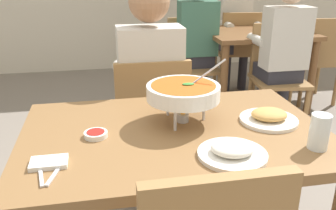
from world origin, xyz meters
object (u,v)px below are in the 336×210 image
at_px(drink_glass, 319,133).
at_px(chair_bg_corner, 318,56).
at_px(patron_bg_left, 283,46).
at_px(dining_table_main, 175,158).
at_px(patron_bg_middle, 235,25).
at_px(patron_bg_right, 196,36).
at_px(dining_table_far, 256,45).
at_px(rice_plate, 232,151).
at_px(appetizer_plate, 269,117).
at_px(chair_bg_right, 191,59).
at_px(chair_diner_main, 151,121).
at_px(chair_bg_left, 276,70).
at_px(curry_bowl, 183,92).
at_px(chair_bg_middle, 238,47).
at_px(sauce_dish, 96,134).
at_px(diner_main, 150,82).

height_order(drink_glass, chair_bg_corner, same).
bearing_deg(chair_bg_corner, patron_bg_left, -143.35).
bearing_deg(dining_table_main, patron_bg_middle, 64.73).
height_order(dining_table_main, patron_bg_right, patron_bg_right).
distance_m(drink_glass, dining_table_far, 2.44).
xyz_separation_m(rice_plate, patron_bg_right, (0.49, 2.30, -0.04)).
xyz_separation_m(chair_bg_corner, patron_bg_right, (-1.27, 0.08, 0.24)).
relative_size(appetizer_plate, chair_bg_right, 0.27).
distance_m(chair_diner_main, patron_bg_left, 1.48).
height_order(rice_plate, chair_bg_left, chair_bg_left).
xyz_separation_m(chair_diner_main, appetizer_plate, (0.40, -0.68, 0.28)).
bearing_deg(curry_bowl, chair_bg_corner, 45.63).
xyz_separation_m(dining_table_main, chair_bg_right, (0.61, 2.10, -0.14)).
bearing_deg(drink_glass, appetizer_plate, 104.97).
xyz_separation_m(chair_diner_main, curry_bowl, (0.05, -0.61, 0.39)).
height_order(drink_glass, patron_bg_middle, patron_bg_middle).
bearing_deg(chair_bg_right, chair_diner_main, -113.18).
height_order(drink_glass, chair_bg_middle, same).
distance_m(chair_diner_main, drink_glass, 1.09).
bearing_deg(patron_bg_middle, chair_diner_main, -122.58).
height_order(sauce_dish, chair_bg_corner, chair_bg_corner).
relative_size(chair_bg_corner, patron_bg_right, 0.69).
bearing_deg(dining_table_main, patron_bg_right, 72.71).
bearing_deg(appetizer_plate, chair_bg_middle, 71.34).
xyz_separation_m(chair_diner_main, chair_bg_corner, (1.91, 1.29, 0.00)).
xyz_separation_m(chair_diner_main, chair_bg_right, (0.61, 1.42, 0.00)).
bearing_deg(sauce_dish, patron_bg_middle, 59.48).
distance_m(dining_table_far, chair_bg_corner, 0.67).
height_order(chair_diner_main, sauce_dish, chair_diner_main).
xyz_separation_m(chair_bg_right, chair_bg_corner, (1.30, -0.12, 0.00)).
height_order(dining_table_main, chair_bg_middle, chair_bg_middle).
bearing_deg(diner_main, patron_bg_middle, 56.98).
bearing_deg(chair_bg_corner, chair_diner_main, -145.91).
height_order(curry_bowl, drink_glass, curry_bowl).
distance_m(chair_bg_middle, patron_bg_right, 0.82).
xyz_separation_m(sauce_dish, chair_bg_left, (1.56, 1.58, -0.27)).
height_order(curry_bowl, patron_bg_middle, patron_bg_middle).
relative_size(dining_table_main, chair_bg_middle, 1.34).
bearing_deg(sauce_dish, chair_bg_corner, 41.76).
relative_size(chair_bg_left, patron_bg_left, 0.69).
bearing_deg(diner_main, drink_glass, -63.98).
bearing_deg(rice_plate, appetizer_plate, 44.78).
relative_size(chair_diner_main, patron_bg_left, 0.69).
xyz_separation_m(chair_bg_middle, chair_bg_right, (-0.65, -0.44, 0.00)).
bearing_deg(appetizer_plate, sauce_dish, -179.10).
bearing_deg(chair_bg_middle, dining_table_far, -90.04).
height_order(curry_bowl, rice_plate, curry_bowl).
xyz_separation_m(patron_bg_left, patron_bg_middle, (0.01, 1.16, 0.00)).
distance_m(curry_bowl, chair_bg_corner, 2.69).
bearing_deg(curry_bowl, sauce_dish, -167.48).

